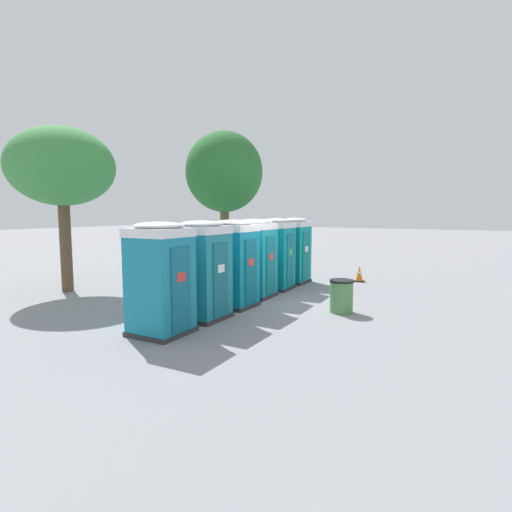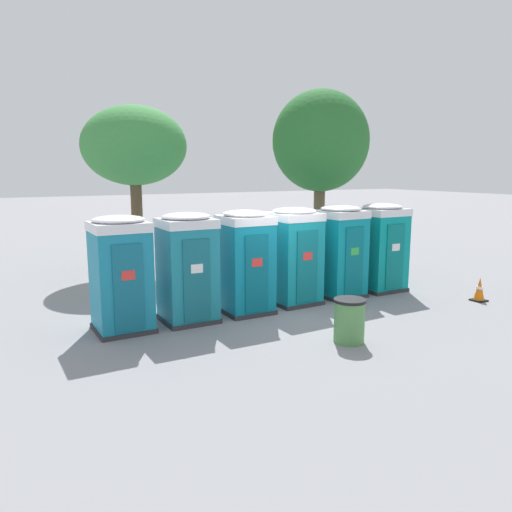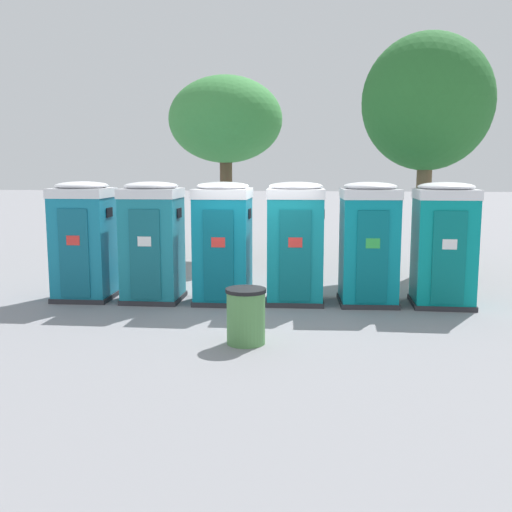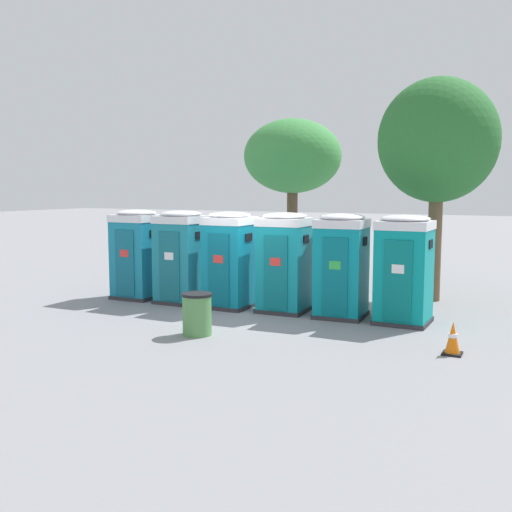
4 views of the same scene
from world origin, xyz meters
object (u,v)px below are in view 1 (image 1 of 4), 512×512
at_px(portapotty_4, 275,253).
at_px(portapotty_5, 292,250).
at_px(portapotty_2, 234,263).
at_px(portapotty_3, 255,258).
at_px(portapotty_0, 161,278).
at_px(portapotty_1, 202,270).
at_px(street_tree_1, 224,173).
at_px(trash_can, 341,296).
at_px(street_tree_0, 62,168).
at_px(traffic_cone, 359,274).

xyz_separation_m(portapotty_4, portapotty_5, (1.51, 0.00, -0.00)).
height_order(portapotty_2, portapotty_3, same).
bearing_deg(portapotty_0, portapotty_3, 1.52).
distance_m(portapotty_1, street_tree_1, 7.71).
xyz_separation_m(portapotty_3, trash_can, (-0.68, -3.11, -0.82)).
bearing_deg(street_tree_0, portapotty_4, -57.55).
xyz_separation_m(trash_can, traffic_cone, (5.16, 0.85, -0.15)).
bearing_deg(portapotty_4, portapotty_0, -178.79).
xyz_separation_m(portapotty_0, portapotty_2, (3.03, -0.02, 0.00)).
bearing_deg(portapotty_0, portapotty_4, 1.21).
bearing_deg(trash_can, portapotty_0, 142.28).
bearing_deg(trash_can, portapotty_2, 105.67).
distance_m(street_tree_1, trash_can, 8.40).
bearing_deg(portapotty_3, street_tree_0, 111.26).
distance_m(portapotty_2, portapotty_4, 3.03).
relative_size(portapotty_4, street_tree_0, 0.45).
height_order(portapotty_1, street_tree_1, street_tree_1).
xyz_separation_m(portapotty_1, portapotty_5, (6.06, 0.15, -0.00)).
height_order(portapotty_3, street_tree_0, street_tree_0).
xyz_separation_m(portapotty_5, traffic_cone, (1.45, -2.27, -0.97)).
height_order(portapotty_1, portapotty_3, same).
bearing_deg(trash_can, portapotty_4, 54.83).
relative_size(portapotty_2, street_tree_0, 0.45).
bearing_deg(street_tree_1, street_tree_0, 152.23).
distance_m(street_tree_0, traffic_cone, 11.56).
height_order(portapotty_0, trash_can, portapotty_0).
relative_size(portapotty_1, portapotty_5, 1.00).
bearing_deg(street_tree_1, portapotty_1, -151.27).
bearing_deg(traffic_cone, portapotty_0, 166.66).
height_order(portapotty_2, trash_can, portapotty_2).
bearing_deg(portapotty_3, street_tree_1, 45.88).
xyz_separation_m(portapotty_3, portapotty_5, (3.03, 0.01, -0.00)).
distance_m(portapotty_3, portapotty_5, 3.03).
height_order(portapotty_2, street_tree_1, street_tree_1).
height_order(portapotty_2, street_tree_0, street_tree_0).
relative_size(portapotty_3, street_tree_0, 0.45).
bearing_deg(portapotty_3, portapotty_1, -177.32).
bearing_deg(portapotty_0, portapotty_5, 0.97).
distance_m(portapotty_4, street_tree_0, 7.87).
bearing_deg(street_tree_0, portapotty_3, -68.74).
distance_m(portapotty_2, portapotty_5, 4.55).
xyz_separation_m(portapotty_0, street_tree_0, (2.15, 6.28, 2.97)).
bearing_deg(portapotty_5, traffic_cone, -57.38).
bearing_deg(street_tree_1, portapotty_4, -116.74).
relative_size(street_tree_0, trash_can, 6.17).
relative_size(portapotty_1, portapotty_4, 1.00).
bearing_deg(portapotty_1, street_tree_0, 84.28).
bearing_deg(street_tree_1, portapotty_5, -92.03).
xyz_separation_m(street_tree_0, traffic_cone, (6.88, -8.42, -3.94)).
bearing_deg(street_tree_0, portapotty_1, -95.72).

